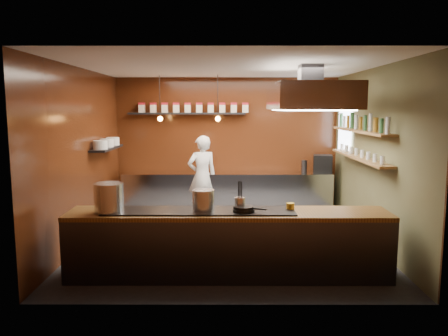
{
  "coord_description": "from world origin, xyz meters",
  "views": [
    {
      "loc": [
        -0.05,
        -7.42,
        2.32
      ],
      "look_at": [
        -0.07,
        0.4,
        1.24
      ],
      "focal_mm": 35.0,
      "sensor_mm": 36.0,
      "label": 1
    }
  ],
  "objects_px": {
    "stockpot_large": "(109,197)",
    "stockpot_small": "(203,200)",
    "espresso_machine": "(323,164)",
    "chef": "(202,176)",
    "extractor_hood": "(310,96)"
  },
  "relations": [
    {
      "from": "stockpot_large",
      "to": "stockpot_small",
      "type": "height_order",
      "value": "stockpot_large"
    },
    {
      "from": "stockpot_small",
      "to": "espresso_machine",
      "type": "xyz_separation_m",
      "value": [
        2.44,
        3.7,
        0.02
      ]
    },
    {
      "from": "stockpot_large",
      "to": "chef",
      "type": "xyz_separation_m",
      "value": [
        1.07,
        3.51,
        -0.26
      ]
    },
    {
      "from": "extractor_hood",
      "to": "stockpot_large",
      "type": "xyz_separation_m",
      "value": [
        -2.92,
        -1.26,
        -1.37
      ]
    },
    {
      "from": "stockpot_large",
      "to": "espresso_machine",
      "type": "height_order",
      "value": "stockpot_large"
    },
    {
      "from": "espresso_machine",
      "to": "chef",
      "type": "height_order",
      "value": "chef"
    },
    {
      "from": "extractor_hood",
      "to": "chef",
      "type": "height_order",
      "value": "extractor_hood"
    },
    {
      "from": "extractor_hood",
      "to": "espresso_machine",
      "type": "bearing_deg",
      "value": 72.2
    },
    {
      "from": "stockpot_large",
      "to": "chef",
      "type": "height_order",
      "value": "chef"
    },
    {
      "from": "espresso_machine",
      "to": "chef",
      "type": "relative_size",
      "value": 0.23
    },
    {
      "from": "extractor_hood",
      "to": "stockpot_large",
      "type": "relative_size",
      "value": 5.09
    },
    {
      "from": "extractor_hood",
      "to": "stockpot_small",
      "type": "bearing_deg",
      "value": -143.75
    },
    {
      "from": "stockpot_large",
      "to": "stockpot_small",
      "type": "relative_size",
      "value": 1.31
    },
    {
      "from": "stockpot_small",
      "to": "stockpot_large",
      "type": "bearing_deg",
      "value": -177.47
    },
    {
      "from": "stockpot_large",
      "to": "espresso_machine",
      "type": "relative_size",
      "value": 0.98
    }
  ]
}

